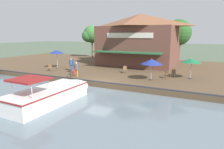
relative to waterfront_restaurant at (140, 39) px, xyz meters
name	(u,v)px	position (x,y,z in m)	size (l,w,h in m)	color
ground_plane	(99,88)	(13.87, 0.52, -4.57)	(220.00, 220.00, 0.00)	#4C5B47
quay_deck	(136,69)	(2.87, 0.52, -4.27)	(22.00, 56.00, 0.60)	brown
quay_edge_fender	(100,82)	(13.77, 0.52, -3.92)	(0.20, 50.40, 0.10)	#2D2D33
waterfront_restaurant	(140,39)	(0.00, 0.00, 0.00)	(11.39, 11.68, 7.81)	brown
patio_umbrella_far_corner	(152,62)	(10.56, 4.83, -2.04)	(2.23, 2.23, 2.24)	#B7B7B7
patio_umbrella_by_entrance	(57,52)	(8.97, -9.06, -1.66)	(2.04, 2.04, 2.60)	#B7B7B7
patio_umbrella_mid_patio_left	(191,60)	(8.07, 8.43, -2.00)	(2.02, 2.02, 2.24)	#B7B7B7
cafe_chair_far_corner_seat	(50,67)	(11.14, -8.43, -3.49)	(0.59, 0.59, 0.85)	brown
cafe_chair_back_row_seat	(166,74)	(8.89, 5.99, -3.49)	(0.51, 0.51, 0.85)	brown
cafe_chair_facing_river	(173,73)	(8.03, 6.66, -3.49)	(0.46, 0.46, 0.85)	brown
cafe_chair_under_first_umbrella	(125,69)	(8.13, 0.89, -3.49)	(0.60, 0.60, 0.85)	brown
person_at_quay_edge	(76,68)	(12.51, -3.17, -2.96)	(0.46, 0.46, 1.63)	orange
person_near_entrance	(74,64)	(10.96, -4.60, -2.85)	(0.50, 0.50, 1.77)	#B23338
person_mid_patio	(71,63)	(9.78, -6.03, -2.96)	(0.46, 0.46, 1.62)	#2D5193
motorboat_second_along	(54,93)	(18.97, -0.63, -3.84)	(7.86, 2.76, 2.27)	white
mooring_post	(71,74)	(13.52, -3.17, -3.50)	(0.22, 0.22, 0.93)	#473323
tree_downstream_bank	(91,35)	(-4.74, -12.01, 0.65)	(3.70, 3.52, 6.49)	brown
tree_upstream_bank	(177,33)	(-4.15, 4.93, 0.88)	(4.51, 4.29, 7.13)	brown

